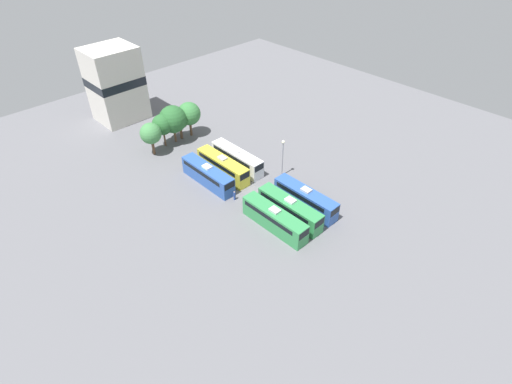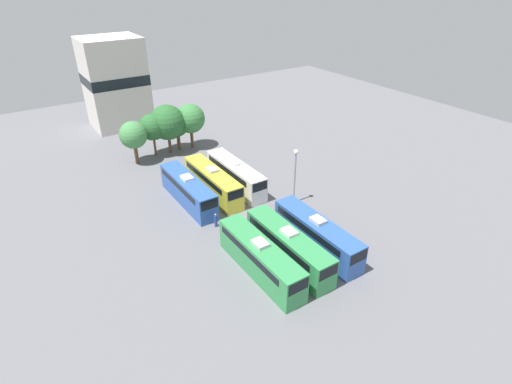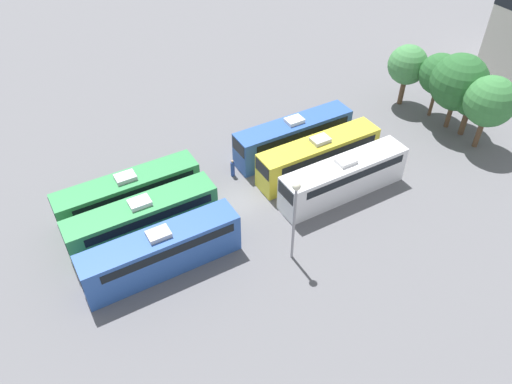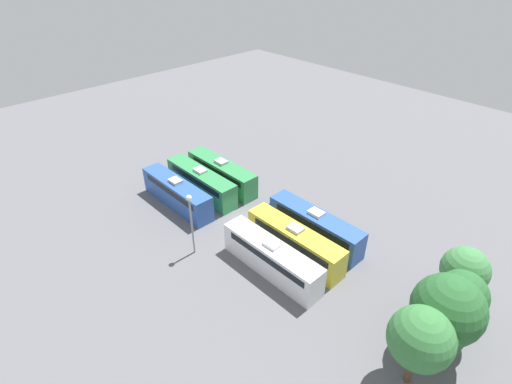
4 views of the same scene
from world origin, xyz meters
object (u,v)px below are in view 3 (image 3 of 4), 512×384
(bus_2, at_px, (162,250))
(tree_2, at_px, (459,82))
(worker_person, at_px, (233,168))
(light_pole, at_px, (295,208))
(bus_1, at_px, (143,219))
(bus_4, at_px, (319,155))
(tree_4, at_px, (490,102))
(bus_3, at_px, (294,136))
(bus_5, at_px, (344,177))
(bus_0, at_px, (129,193))
(tree_3, at_px, (472,97))
(tree_1, at_px, (440,74))
(tree_0, at_px, (408,65))

(bus_2, xyz_separation_m, tree_2, (-3.02, 32.00, 3.18))
(worker_person, height_order, light_pole, light_pole)
(bus_2, relative_size, light_pole, 1.60)
(bus_1, bearing_deg, tree_2, 88.68)
(bus_4, distance_m, tree_4, 16.41)
(light_pole, bearing_deg, bus_1, -131.18)
(bus_1, relative_size, bus_4, 1.00)
(bus_1, distance_m, bus_2, 3.76)
(bus_3, bearing_deg, bus_4, 4.12)
(bus_5, xyz_separation_m, worker_person, (-6.88, -7.00, -1.05))
(bus_0, relative_size, tree_3, 1.93)
(bus_2, bearing_deg, tree_1, 99.66)
(bus_1, height_order, tree_3, tree_3)
(bus_1, relative_size, worker_person, 6.78)
(bus_2, bearing_deg, tree_2, 95.39)
(tree_3, bearing_deg, bus_0, -100.21)
(bus_1, distance_m, worker_person, 10.00)
(tree_1, distance_m, tree_3, 4.16)
(bus_5, relative_size, tree_1, 1.71)
(tree_2, bearing_deg, worker_person, -99.90)
(bus_3, bearing_deg, bus_2, -65.73)
(light_pole, distance_m, tree_2, 24.30)
(bus_1, distance_m, tree_3, 32.45)
(bus_2, xyz_separation_m, tree_3, (-1.34, 32.28, 2.31))
(bus_1, xyz_separation_m, bus_3, (-3.49, 16.08, 0.00))
(bus_5, distance_m, tree_0, 17.21)
(tree_3, height_order, tree_4, tree_4)
(light_pole, relative_size, tree_0, 1.11)
(tree_1, bearing_deg, bus_1, -86.96)
(worker_person, relative_size, tree_2, 0.22)
(tree_4, bearing_deg, bus_1, -98.20)
(bus_5, bearing_deg, tree_3, 94.56)
(bus_0, height_order, tree_1, tree_1)
(worker_person, height_order, tree_3, tree_3)
(light_pole, bearing_deg, tree_4, 97.41)
(tree_2, bearing_deg, light_pole, -73.61)
(bus_4, height_order, tree_0, tree_0)
(bus_0, bearing_deg, bus_3, 90.37)
(light_pole, height_order, tree_3, light_pole)
(tree_2, bearing_deg, tree_4, -2.38)
(tree_4, bearing_deg, tree_0, -175.03)
(bus_0, relative_size, bus_4, 1.00)
(bus_3, height_order, bus_5, same)
(tree_0, height_order, tree_1, tree_1)
(tree_2, bearing_deg, tree_3, 9.61)
(bus_0, xyz_separation_m, tree_3, (5.80, 32.22, 2.31))
(tree_0, height_order, tree_3, tree_0)
(bus_4, height_order, light_pole, light_pole)
(tree_3, bearing_deg, bus_3, -110.02)
(bus_2, height_order, bus_4, same)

